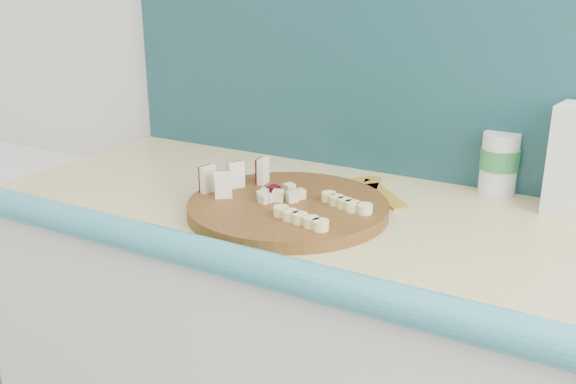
# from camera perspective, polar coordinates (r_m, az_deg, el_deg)

# --- Properties ---
(cutting_board) EXTENTS (0.49, 0.49, 0.02)m
(cutting_board) POSITION_cam_1_polar(r_m,az_deg,el_deg) (1.25, -0.00, -1.40)
(cutting_board) COLOR #40230D
(cutting_board) RESTS_ON kitchen_counter
(apple_wedges) EXTENTS (0.09, 0.15, 0.05)m
(apple_wedges) POSITION_cam_1_polar(r_m,az_deg,el_deg) (1.31, -4.96, 1.32)
(apple_wedges) COLOR beige
(apple_wedges) RESTS_ON cutting_board
(apple_chunks) EXTENTS (0.06, 0.06, 0.02)m
(apple_chunks) POSITION_cam_1_polar(r_m,az_deg,el_deg) (1.26, -0.78, -0.18)
(apple_chunks) COLOR beige
(apple_chunks) RESTS_ON cutting_board
(banana_slices) EXTENTS (0.15, 0.17, 0.02)m
(banana_slices) POSITION_cam_1_polar(r_m,az_deg,el_deg) (1.18, 3.17, -1.64)
(banana_slices) COLOR #ECE390
(banana_slices) RESTS_ON cutting_board
(canister) EXTENTS (0.08, 0.08, 0.13)m
(canister) POSITION_cam_1_polar(r_m,az_deg,el_deg) (1.42, 18.27, 2.52)
(canister) COLOR white
(canister) RESTS_ON kitchen_counter
(banana_peel) EXTENTS (0.22, 0.18, 0.01)m
(banana_peel) POSITION_cam_1_polar(r_m,az_deg,el_deg) (1.39, 6.85, 0.15)
(banana_peel) COLOR gold
(banana_peel) RESTS_ON kitchen_counter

